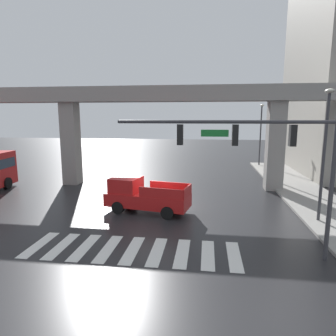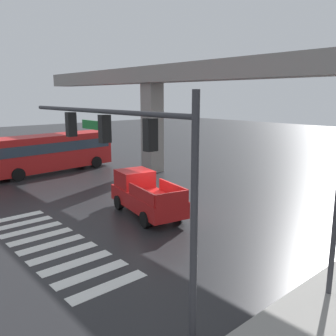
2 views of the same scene
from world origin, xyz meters
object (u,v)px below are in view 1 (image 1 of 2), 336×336
object	(u,v)px
street_lamp_near_corner	(325,141)
street_lamp_far_north	(261,128)
pickup_truck	(143,196)
street_lamp_mid_block	(281,132)
traffic_signal_mast	(264,149)

from	to	relation	value
street_lamp_near_corner	street_lamp_far_north	world-z (taller)	same
pickup_truck	street_lamp_far_north	xyz separation A→B (m)	(10.05, 18.74, 3.57)
street_lamp_near_corner	street_lamp_mid_block	world-z (taller)	same
traffic_signal_mast	street_lamp_mid_block	distance (m)	14.79
traffic_signal_mast	street_lamp_near_corner	bearing A→B (deg)	48.93
pickup_truck	street_lamp_far_north	size ratio (longest dim) A/B	0.74
street_lamp_mid_block	traffic_signal_mast	bearing A→B (deg)	-105.62
street_lamp_near_corner	pickup_truck	bearing A→B (deg)	176.24
street_lamp_far_north	street_lamp_near_corner	bearing A→B (deg)	-90.00
pickup_truck	street_lamp_far_north	world-z (taller)	street_lamp_far_north
street_lamp_mid_block	street_lamp_far_north	bearing A→B (deg)	90.00
pickup_truck	street_lamp_mid_block	distance (m)	13.97
street_lamp_mid_block	street_lamp_far_north	distance (m)	9.72
street_lamp_mid_block	street_lamp_far_north	size ratio (longest dim) A/B	1.00
street_lamp_near_corner	street_lamp_mid_block	xyz separation A→B (m)	(0.00, 9.68, 0.00)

